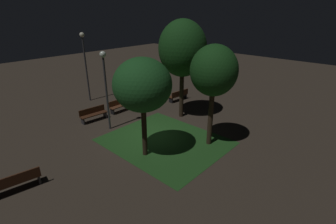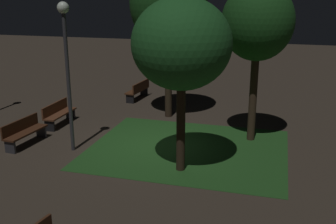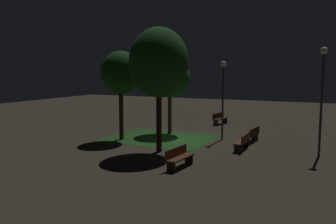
{
  "view_description": "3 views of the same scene",
  "coord_description": "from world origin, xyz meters",
  "px_view_note": "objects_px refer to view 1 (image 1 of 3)",
  "views": [
    {
      "loc": [
        8.91,
        9.64,
        6.87
      ],
      "look_at": [
        -0.44,
        1.12,
        1.6
      ],
      "focal_mm": 26.43,
      "sensor_mm": 36.0,
      "label": 1
    },
    {
      "loc": [
        12.26,
        4.05,
        5.03
      ],
      "look_at": [
        0.29,
        0.7,
        1.31
      ],
      "focal_mm": 43.15,
      "sensor_mm": 36.0,
      "label": 2
    },
    {
      "loc": [
        -19.27,
        -8.47,
        4.21
      ],
      "look_at": [
        0.77,
        1.16,
        1.56
      ],
      "focal_mm": 37.52,
      "sensor_mm": 36.0,
      "label": 3
    }
  ],
  "objects_px": {
    "bench_front_left": "(93,114)",
    "lamp_post_plaza_east": "(85,57)",
    "lamp_post_plaza_west": "(105,78)",
    "bench_lawn_edge": "(179,95)",
    "tree_near_wall": "(214,71)",
    "tree_right_canopy": "(183,49)",
    "bench_corner": "(16,181)",
    "bench_back_row": "(121,105)",
    "tree_lawn_side": "(142,85)"
  },
  "relations": [
    {
      "from": "bench_front_left",
      "to": "lamp_post_plaza_east",
      "type": "height_order",
      "value": "lamp_post_plaza_east"
    },
    {
      "from": "lamp_post_plaza_west",
      "to": "bench_lawn_edge",
      "type": "bearing_deg",
      "value": -179.0
    },
    {
      "from": "bench_lawn_edge",
      "to": "tree_near_wall",
      "type": "xyz_separation_m",
      "value": [
        4.19,
        5.69,
        3.57
      ]
    },
    {
      "from": "bench_front_left",
      "to": "tree_right_canopy",
      "type": "distance_m",
      "value": 7.19
    },
    {
      "from": "bench_corner",
      "to": "tree_right_canopy",
      "type": "distance_m",
      "value": 11.17
    },
    {
      "from": "bench_lawn_edge",
      "to": "bench_back_row",
      "type": "bearing_deg",
      "value": -20.77
    },
    {
      "from": "bench_front_left",
      "to": "lamp_post_plaza_east",
      "type": "xyz_separation_m",
      "value": [
        -1.97,
        -3.69,
        3.05
      ]
    },
    {
      "from": "bench_back_row",
      "to": "tree_near_wall",
      "type": "bearing_deg",
      "value": 92.54
    },
    {
      "from": "bench_back_row",
      "to": "bench_lawn_edge",
      "type": "xyz_separation_m",
      "value": [
        -4.52,
        1.71,
        0.0
      ]
    },
    {
      "from": "bench_back_row",
      "to": "bench_corner",
      "type": "height_order",
      "value": "same"
    },
    {
      "from": "tree_near_wall",
      "to": "lamp_post_plaza_west",
      "type": "relative_size",
      "value": 1.13
    },
    {
      "from": "tree_near_wall",
      "to": "lamp_post_plaza_west",
      "type": "xyz_separation_m",
      "value": [
        2.59,
        -5.57,
        -0.84
      ]
    },
    {
      "from": "tree_near_wall",
      "to": "tree_right_canopy",
      "type": "relative_size",
      "value": 0.84
    },
    {
      "from": "tree_lawn_side",
      "to": "lamp_post_plaza_east",
      "type": "bearing_deg",
      "value": -105.14
    },
    {
      "from": "tree_near_wall",
      "to": "lamp_post_plaza_east",
      "type": "relative_size",
      "value": 1.01
    },
    {
      "from": "bench_lawn_edge",
      "to": "tree_lawn_side",
      "type": "height_order",
      "value": "tree_lawn_side"
    },
    {
      "from": "lamp_post_plaza_east",
      "to": "tree_right_canopy",
      "type": "bearing_deg",
      "value": 108.32
    },
    {
      "from": "bench_front_left",
      "to": "bench_back_row",
      "type": "bearing_deg",
      "value": -179.99
    },
    {
      "from": "bench_corner",
      "to": "tree_near_wall",
      "type": "height_order",
      "value": "tree_near_wall"
    },
    {
      "from": "bench_front_left",
      "to": "tree_lawn_side",
      "type": "xyz_separation_m",
      "value": [
        0.55,
        5.62,
        3.18
      ]
    },
    {
      "from": "bench_corner",
      "to": "bench_front_left",
      "type": "bearing_deg",
      "value": -147.06
    },
    {
      "from": "bench_lawn_edge",
      "to": "lamp_post_plaza_east",
      "type": "bearing_deg",
      "value": -48.45
    },
    {
      "from": "bench_front_left",
      "to": "tree_right_canopy",
      "type": "bearing_deg",
      "value": 139.25
    },
    {
      "from": "tree_near_wall",
      "to": "bench_back_row",
      "type": "bearing_deg",
      "value": -87.46
    },
    {
      "from": "tree_lawn_side",
      "to": "lamp_post_plaza_west",
      "type": "bearing_deg",
      "value": -98.04
    },
    {
      "from": "tree_lawn_side",
      "to": "tree_right_canopy",
      "type": "bearing_deg",
      "value": -160.61
    },
    {
      "from": "bench_lawn_edge",
      "to": "lamp_post_plaza_west",
      "type": "bearing_deg",
      "value": 1.0
    },
    {
      "from": "bench_back_row",
      "to": "lamp_post_plaza_west",
      "type": "distance_m",
      "value": 3.99
    },
    {
      "from": "lamp_post_plaza_west",
      "to": "lamp_post_plaza_east",
      "type": "relative_size",
      "value": 0.89
    },
    {
      "from": "bench_corner",
      "to": "lamp_post_plaza_west",
      "type": "distance_m",
      "value": 6.81
    },
    {
      "from": "bench_front_left",
      "to": "lamp_post_plaza_east",
      "type": "distance_m",
      "value": 5.18
    },
    {
      "from": "tree_near_wall",
      "to": "bench_lawn_edge",
      "type": "bearing_deg",
      "value": -126.35
    },
    {
      "from": "tree_near_wall",
      "to": "lamp_post_plaza_west",
      "type": "bearing_deg",
      "value": -65.11
    },
    {
      "from": "bench_front_left",
      "to": "tree_lawn_side",
      "type": "bearing_deg",
      "value": 84.46
    },
    {
      "from": "tree_right_canopy",
      "to": "lamp_post_plaza_west",
      "type": "xyz_separation_m",
      "value": [
        4.48,
        -2.02,
        -1.37
      ]
    },
    {
      "from": "tree_lawn_side",
      "to": "tree_right_canopy",
      "type": "height_order",
      "value": "tree_right_canopy"
    },
    {
      "from": "bench_corner",
      "to": "tree_lawn_side",
      "type": "height_order",
      "value": "tree_lawn_side"
    },
    {
      "from": "bench_front_left",
      "to": "bench_lawn_edge",
      "type": "distance_m",
      "value": 6.98
    },
    {
      "from": "bench_back_row",
      "to": "lamp_post_plaza_west",
      "type": "xyz_separation_m",
      "value": [
        2.26,
        1.83,
        2.73
      ]
    },
    {
      "from": "lamp_post_plaza_east",
      "to": "bench_corner",
      "type": "bearing_deg",
      "value": 43.63
    },
    {
      "from": "bench_back_row",
      "to": "bench_lawn_edge",
      "type": "distance_m",
      "value": 4.83
    },
    {
      "from": "bench_corner",
      "to": "tree_right_canopy",
      "type": "relative_size",
      "value": 0.29
    },
    {
      "from": "bench_front_left",
      "to": "bench_corner",
      "type": "relative_size",
      "value": 0.99
    },
    {
      "from": "bench_front_left",
      "to": "lamp_post_plaza_east",
      "type": "relative_size",
      "value": 0.34
    },
    {
      "from": "bench_corner",
      "to": "lamp_post_plaza_east",
      "type": "distance_m",
      "value": 11.33
    },
    {
      "from": "bench_back_row",
      "to": "tree_near_wall",
      "type": "distance_m",
      "value": 8.23
    },
    {
      "from": "tree_lawn_side",
      "to": "lamp_post_plaza_east",
      "type": "height_order",
      "value": "lamp_post_plaza_east"
    },
    {
      "from": "bench_front_left",
      "to": "tree_near_wall",
      "type": "distance_m",
      "value": 8.61
    },
    {
      "from": "bench_corner",
      "to": "lamp_post_plaza_west",
      "type": "bearing_deg",
      "value": -161.26
    },
    {
      "from": "tree_right_canopy",
      "to": "lamp_post_plaza_west",
      "type": "bearing_deg",
      "value": -24.3
    }
  ]
}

